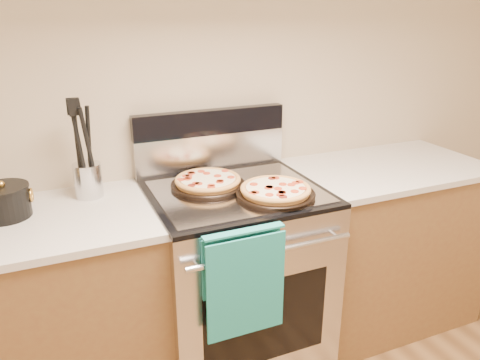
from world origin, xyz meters
name	(u,v)px	position (x,y,z in m)	size (l,w,h in m)	color
wall_back	(206,81)	(0.00, 2.00, 1.35)	(4.00, 4.00, 0.00)	#C5B08E
range_body	(235,281)	(0.00, 1.65, 0.45)	(0.76, 0.68, 0.90)	#B7B7BC
oven_window	(266,321)	(0.00, 1.31, 0.45)	(0.56, 0.01, 0.40)	black
cooktop	(235,192)	(0.00, 1.65, 0.91)	(0.76, 0.68, 0.02)	black
backsplash_lower	(211,152)	(0.00, 1.96, 1.01)	(0.76, 0.06, 0.18)	silver
backsplash_upper	(210,122)	(0.00, 1.96, 1.16)	(0.76, 0.06, 0.12)	black
oven_handle	(272,252)	(0.00, 1.27, 0.80)	(0.03, 0.03, 0.70)	silver
dish_towel	(244,281)	(-0.12, 1.27, 0.70)	(0.32, 0.05, 0.42)	teal
foil_sheet	(238,191)	(0.00, 1.62, 0.92)	(0.70, 0.55, 0.01)	gray
cabinet_left	(38,325)	(-0.88, 1.68, 0.44)	(1.00, 0.62, 0.88)	brown
countertop_left	(20,226)	(-0.88, 1.68, 0.90)	(1.02, 0.64, 0.03)	#BAB1A7
cabinet_right	(379,245)	(0.88, 1.68, 0.44)	(1.00, 0.62, 0.88)	brown
countertop_right	(388,168)	(0.88, 1.68, 0.90)	(1.02, 0.64, 0.03)	#BAB1A7
pepperoni_pizza_back	(208,182)	(-0.10, 1.72, 0.95)	(0.33, 0.33, 0.04)	#B17236
pepperoni_pizza_front	(275,191)	(0.12, 1.50, 0.95)	(0.34, 0.34, 0.05)	#B17236
utensil_crock	(88,180)	(-0.60, 1.85, 0.98)	(0.12, 0.12, 0.15)	silver
saucepan	(4,203)	(-0.93, 1.76, 0.97)	(0.19, 0.19, 0.12)	black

